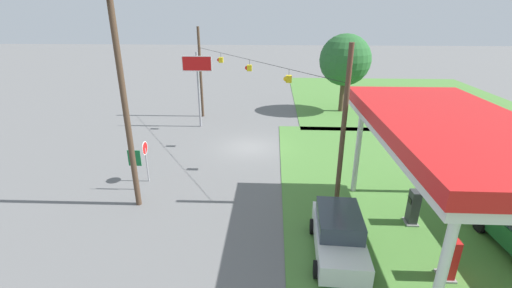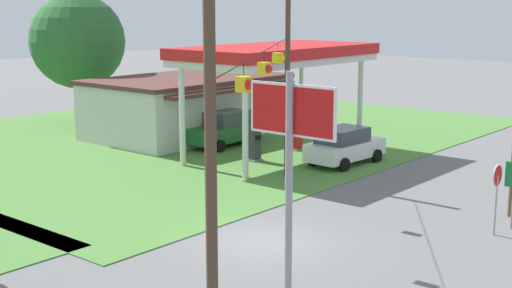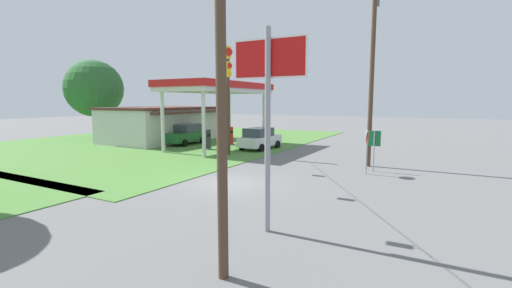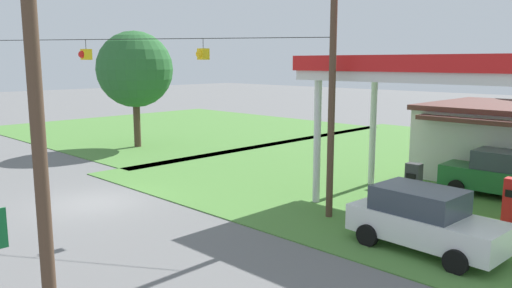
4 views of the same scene
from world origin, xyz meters
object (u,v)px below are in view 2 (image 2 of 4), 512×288
at_px(car_at_pumps_front, 344,146).
at_px(car_at_pumps_rear, 224,129).
at_px(stop_sign_roadside, 497,184).
at_px(fuel_pump_far, 297,136).
at_px(stop_sign_overhead, 291,145).
at_px(gas_station_store, 188,106).
at_px(tree_behind_station, 78,41).
at_px(gas_station_canopy, 277,56).
at_px(fuel_pump_near, 255,145).

xyz_separation_m(car_at_pumps_front, car_at_pumps_rear, (-0.41, 7.70, 0.04)).
xyz_separation_m(car_at_pumps_rear, stop_sign_roadside, (-5.54, -17.70, 0.82)).
xyz_separation_m(fuel_pump_far, stop_sign_overhead, (-17.41, -12.82, 3.76)).
relative_size(gas_station_store, stop_sign_overhead, 1.86).
bearing_deg(gas_station_store, tree_behind_station, 103.68).
relative_size(stop_sign_roadside, stop_sign_overhead, 0.40).
xyz_separation_m(gas_station_canopy, car_at_pumps_front, (0.54, -3.85, -4.27)).
bearing_deg(stop_sign_roadside, fuel_pump_near, -104.72).
bearing_deg(fuel_pump_near, stop_sign_overhead, -137.27).
distance_m(fuel_pump_near, car_at_pumps_front, 4.49).
bearing_deg(tree_behind_station, fuel_pump_far, -81.77).
bearing_deg(tree_behind_station, gas_station_canopy, -88.04).
relative_size(gas_station_canopy, car_at_pumps_rear, 2.47).
xyz_separation_m(car_at_pumps_front, tree_behind_station, (-1.09, 19.87, 4.51)).
distance_m(fuel_pump_near, tree_behind_station, 16.73).
relative_size(gas_station_canopy, stop_sign_roadside, 4.42).
xyz_separation_m(fuel_pump_far, tree_behind_station, (-2.32, 16.02, 4.64)).
height_order(car_at_pumps_rear, stop_sign_overhead, stop_sign_overhead).
distance_m(gas_station_canopy, gas_station_store, 8.79).
distance_m(gas_station_store, fuel_pump_far, 8.03).
bearing_deg(stop_sign_overhead, gas_station_store, 50.62).
height_order(gas_station_canopy, gas_station_store, gas_station_canopy).
xyz_separation_m(stop_sign_overhead, tree_behind_station, (15.10, 28.84, 0.88)).
bearing_deg(gas_station_store, fuel_pump_near, -111.79).
height_order(gas_station_store, car_at_pumps_front, gas_station_store).
bearing_deg(tree_behind_station, stop_sign_roadside, -99.24).
distance_m(car_at_pumps_front, tree_behind_station, 20.40).
bearing_deg(fuel_pump_far, gas_station_store, 92.55).
height_order(gas_station_canopy, car_at_pumps_front, gas_station_canopy).
bearing_deg(gas_station_store, fuel_pump_far, -87.45).
bearing_deg(gas_station_canopy, gas_station_store, 79.93).
height_order(stop_sign_roadside, tree_behind_station, tree_behind_station).
xyz_separation_m(fuel_pump_far, car_at_pumps_front, (-1.23, -3.85, 0.13)).
relative_size(gas_station_store, car_at_pumps_front, 2.59).
height_order(fuel_pump_far, stop_sign_roadside, stop_sign_roadside).
xyz_separation_m(stop_sign_roadside, tree_behind_station, (4.86, 29.87, 3.65)).
height_order(stop_sign_roadside, stop_sign_overhead, stop_sign_overhead).
height_order(gas_station_canopy, stop_sign_overhead, stop_sign_overhead).
bearing_deg(fuel_pump_far, stop_sign_overhead, -143.64).
bearing_deg(tree_behind_station, stop_sign_overhead, -117.63).
distance_m(car_at_pumps_front, stop_sign_roadside, 11.67).
height_order(fuel_pump_far, stop_sign_overhead, stop_sign_overhead).
bearing_deg(car_at_pumps_front, car_at_pumps_rear, 95.93).
xyz_separation_m(gas_station_store, car_at_pumps_rear, (-1.28, -4.11, -0.78)).
bearing_deg(fuel_pump_near, gas_station_store, 68.21).
bearing_deg(car_at_pumps_front, gas_station_store, 88.65).
relative_size(gas_station_store, tree_behind_station, 1.38).
distance_m(gas_station_store, tree_behind_station, 9.08).
distance_m(fuel_pump_near, fuel_pump_far, 3.54).
relative_size(gas_station_canopy, fuel_pump_far, 6.40).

